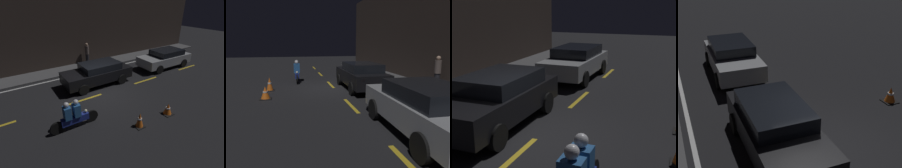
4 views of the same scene
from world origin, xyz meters
The scene contains 6 objects.
ground_plane centered at (0.00, 0.00, 0.00)m, with size 56.00×56.00×0.00m, color black.
lane_dash_d centered at (3.50, 0.00, 0.00)m, with size 2.00×0.14×0.01m.
lane_dash_e centered at (8.00, 0.00, 0.00)m, with size 2.00×0.14×0.01m.
van_black centered at (0.55, 1.35, 0.76)m, with size 4.36×1.89×1.41m.
hatchback_silver centered at (6.55, 1.16, 0.77)m, with size 4.38×2.00×1.40m.
traffic_cone_mid centered at (1.71, -3.40, 0.27)m, with size 0.50×0.50×0.56m.
Camera 4 is at (-6.11, 3.71, 5.20)m, focal length 50.00 mm.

